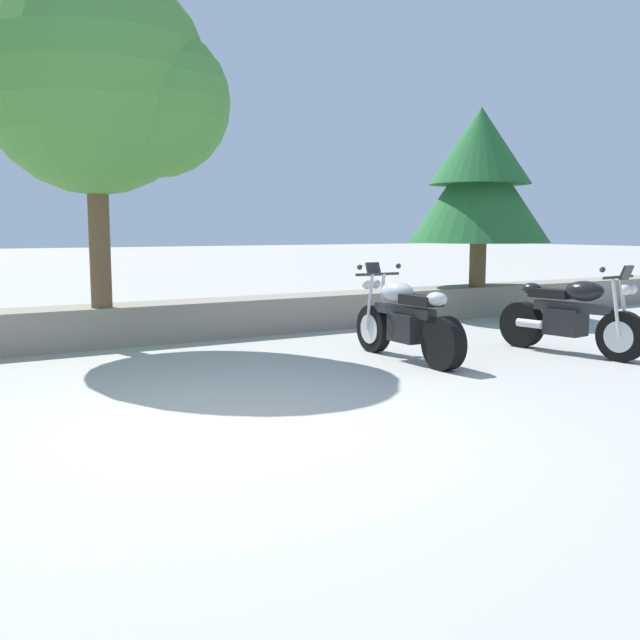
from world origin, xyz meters
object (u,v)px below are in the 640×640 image
(motorcycle_silver_centre, at_px, (405,321))
(leafy_tree_mid_left, at_px, (107,85))
(pine_tree_mid_right, at_px, (480,178))
(motorcycle_black_far_right, at_px, (571,317))

(motorcycle_silver_centre, distance_m, leafy_tree_mid_left, 4.97)
(motorcycle_silver_centre, height_order, pine_tree_mid_right, pine_tree_mid_right)
(leafy_tree_mid_left, distance_m, pine_tree_mid_right, 6.79)
(motorcycle_silver_centre, distance_m, motorcycle_black_far_right, 2.23)
(leafy_tree_mid_left, xyz_separation_m, pine_tree_mid_right, (6.72, 0.09, -0.96))
(leafy_tree_mid_left, bearing_deg, motorcycle_silver_centre, -45.17)
(motorcycle_black_far_right, distance_m, leafy_tree_mid_left, 6.76)
(motorcycle_black_far_right, relative_size, pine_tree_mid_right, 0.64)
(motorcycle_silver_centre, bearing_deg, motorcycle_black_far_right, -20.13)
(pine_tree_mid_right, bearing_deg, motorcycle_black_far_right, -116.59)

